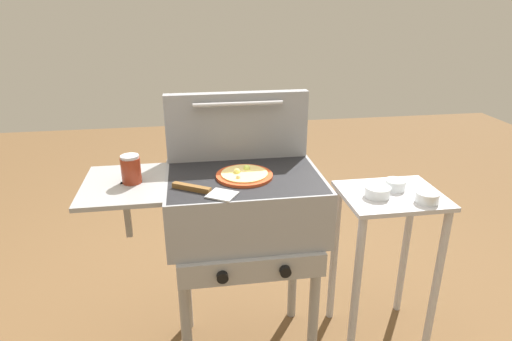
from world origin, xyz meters
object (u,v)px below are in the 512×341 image
(topping_bowl_near, at_px, (427,198))
(spatula, at_px, (204,191))
(sauce_jar, at_px, (131,169))
(pizza_cheese, at_px, (245,175))
(prep_table, at_px, (386,237))
(topping_bowl_far, at_px, (377,192))
(grill, at_px, (241,208))
(topping_bowl_middle, at_px, (395,185))

(topping_bowl_near, bearing_deg, spatula, -177.86)
(sauce_jar, relative_size, spatula, 0.45)
(pizza_cheese, bearing_deg, prep_table, 1.10)
(spatula, bearing_deg, pizza_cheese, 36.41)
(topping_bowl_near, bearing_deg, prep_table, 135.36)
(topping_bowl_far, bearing_deg, grill, 178.61)
(pizza_cheese, xyz_separation_m, topping_bowl_middle, (0.69, 0.05, -0.12))
(grill, relative_size, topping_bowl_far, 8.70)
(prep_table, height_order, topping_bowl_middle, topping_bowl_middle)
(spatula, distance_m, topping_bowl_near, 0.94)
(topping_bowl_near, relative_size, topping_bowl_far, 0.89)
(topping_bowl_far, xyz_separation_m, topping_bowl_middle, (0.11, 0.06, 0.00))
(pizza_cheese, height_order, spatula, pizza_cheese)
(sauce_jar, xyz_separation_m, prep_table, (1.11, -0.00, -0.41))
(pizza_cheese, bearing_deg, topping_bowl_far, -0.62)
(pizza_cheese, relative_size, sauce_jar, 2.05)
(prep_table, distance_m, topping_bowl_near, 0.29)
(topping_bowl_near, bearing_deg, topping_bowl_far, 155.05)
(prep_table, relative_size, topping_bowl_middle, 8.36)
(pizza_cheese, bearing_deg, topping_bowl_middle, 4.48)
(pizza_cheese, xyz_separation_m, sauce_jar, (-0.45, 0.01, 0.05))
(grill, height_order, topping_bowl_near, grill)
(grill, relative_size, topping_bowl_near, 9.81)
(pizza_cheese, bearing_deg, spatula, -143.59)
(pizza_cheese, distance_m, topping_bowl_middle, 0.70)
(prep_table, distance_m, topping_bowl_middle, 0.25)
(topping_bowl_middle, bearing_deg, topping_bowl_far, -151.37)
(grill, height_order, prep_table, grill)
(sauce_jar, bearing_deg, topping_bowl_near, -5.01)
(prep_table, xyz_separation_m, topping_bowl_near, (0.11, -0.10, 0.24))
(sauce_jar, height_order, topping_bowl_near, sauce_jar)
(prep_table, bearing_deg, sauce_jar, 179.93)
(pizza_cheese, relative_size, prep_table, 0.30)
(topping_bowl_near, distance_m, topping_bowl_middle, 0.16)
(spatula, bearing_deg, sauce_jar, 152.93)
(spatula, bearing_deg, topping_bowl_middle, 11.87)
(pizza_cheese, xyz_separation_m, topping_bowl_near, (0.76, -0.09, -0.12))
(pizza_cheese, height_order, topping_bowl_near, pizza_cheese)
(sauce_jar, height_order, spatula, sauce_jar)
(prep_table, bearing_deg, topping_bowl_far, -166.47)
(sauce_jar, bearing_deg, grill, -0.77)
(pizza_cheese, relative_size, topping_bowl_middle, 2.51)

